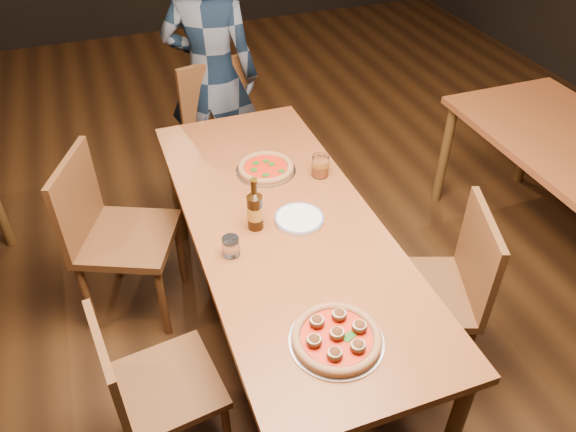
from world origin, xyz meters
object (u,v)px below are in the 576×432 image
object	(u,v)px
pizza_meatball	(337,337)
pizza_margherita	(266,168)
chair_end	(231,140)
beer_bottle	(255,211)
chair_main_sw	(127,237)
chair_main_e	(423,292)
plate_stack	(299,219)
chair_main_nw	(166,385)
diner	(212,77)
amber_glass	(320,166)
table_main	(284,234)
water_glass	(231,246)

from	to	relation	value
pizza_meatball	pizza_margherita	distance (m)	1.09
chair_end	pizza_meatball	bearing A→B (deg)	-106.04
pizza_meatball	beer_bottle	world-z (taller)	beer_bottle
chair_main_sw	chair_main_e	world-z (taller)	chair_main_sw
plate_stack	beer_bottle	world-z (taller)	beer_bottle
chair_main_nw	chair_main_sw	distance (m)	0.88
chair_end	pizza_meatball	xyz separation A→B (m)	(-0.12, -1.86, 0.29)
pizza_margherita	beer_bottle	distance (m)	0.44
chair_main_nw	pizza_margherita	world-z (taller)	chair_main_nw
chair_end	pizza_margherita	xyz separation A→B (m)	(-0.02, -0.77, 0.28)
chair_main_sw	chair_end	world-z (taller)	chair_end
diner	chair_main_nw	bearing A→B (deg)	94.50
chair_end	chair_main_nw	bearing A→B (deg)	-126.37
chair_main_nw	plate_stack	bearing A→B (deg)	-67.79
pizza_margherita	amber_glass	xyz separation A→B (m)	(0.24, -0.12, 0.03)
chair_main_nw	chair_end	world-z (taller)	chair_end
chair_main_nw	chair_main_e	world-z (taller)	chair_main_e
pizza_margherita	chair_end	bearing A→B (deg)	88.67
table_main	diner	xyz separation A→B (m)	(0.03, 1.43, 0.13)
water_glass	pizza_meatball	bearing A→B (deg)	-68.12
chair_main_nw	pizza_margherita	size ratio (longest dim) A/B	2.87
chair_main_e	amber_glass	xyz separation A→B (m)	(-0.25, 0.64, 0.34)
chair_main_nw	beer_bottle	world-z (taller)	beer_bottle
chair_main_sw	amber_glass	world-z (taller)	chair_main_sw
chair_main_nw	pizza_margherita	distance (m)	1.12
table_main	plate_stack	size ratio (longest dim) A/B	9.24
chair_end	pizza_margherita	distance (m)	0.82
chair_main_e	water_glass	distance (m)	0.90
plate_stack	amber_glass	world-z (taller)	amber_glass
water_glass	amber_glass	distance (m)	0.69
chair_end	plate_stack	size ratio (longest dim) A/B	4.47
chair_main_nw	pizza_margherita	bearing A→B (deg)	-47.42
chair_main_nw	chair_main_e	distance (m)	1.18
chair_main_nw	chair_end	size ratio (longest dim) A/B	0.88
chair_main_nw	diner	distance (m)	2.00
chair_main_e	beer_bottle	size ratio (longest dim) A/B	3.78
beer_bottle	amber_glass	size ratio (longest dim) A/B	2.31
amber_glass	water_glass	bearing A→B (deg)	-144.10
beer_bottle	pizza_margherita	bearing A→B (deg)	66.00
chair_main_nw	diner	world-z (taller)	diner
chair_end	water_glass	size ratio (longest dim) A/B	11.20
table_main	chair_main_nw	size ratio (longest dim) A/B	2.35
chair_main_e	chair_end	xyz separation A→B (m)	(-0.47, 1.53, 0.02)
table_main	water_glass	xyz separation A→B (m)	(-0.27, -0.12, 0.11)
table_main	pizza_meatball	size ratio (longest dim) A/B	5.97
chair_end	pizza_margherita	world-z (taller)	chair_end
table_main	chair_main_sw	xyz separation A→B (m)	(-0.67, 0.46, -0.20)
chair_end	pizza_meatball	distance (m)	1.88
chair_main_e	pizza_meatball	bearing A→B (deg)	-41.37
chair_main_e	water_glass	xyz separation A→B (m)	(-0.81, 0.23, 0.32)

